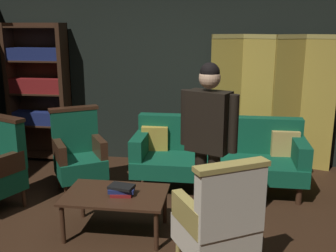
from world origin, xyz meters
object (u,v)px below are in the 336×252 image
(velvet_couch, at_px, (218,153))
(standing_figure, at_px, (208,134))
(folding_screen, at_px, (272,101))
(book_navy_cloth, at_px, (122,190))
(bookshelf, at_px, (39,91))
(book_black_cloth, at_px, (121,187))
(armchair_gilt_accent, at_px, (219,221))
(book_red_leather, at_px, (122,193))
(armchair_wing_right, at_px, (79,153))
(coffee_table, at_px, (116,198))

(velvet_couch, relative_size, standing_figure, 1.25)
(folding_screen, relative_size, book_navy_cloth, 7.68)
(bookshelf, distance_m, book_black_cloth, 2.80)
(bookshelf, height_order, book_navy_cloth, bookshelf)
(bookshelf, xyz_separation_m, armchair_gilt_accent, (2.74, -2.63, -0.57))
(velvet_couch, distance_m, book_red_leather, 1.62)
(folding_screen, distance_m, armchair_gilt_accent, 2.81)
(book_navy_cloth, bearing_deg, armchair_wing_right, 129.18)
(armchair_gilt_accent, bearing_deg, armchair_wing_right, 139.01)
(coffee_table, bearing_deg, book_red_leather, -14.82)
(armchair_wing_right, distance_m, book_red_leather, 1.25)
(coffee_table, height_order, armchair_gilt_accent, armchair_gilt_accent)
(folding_screen, xyz_separation_m, book_black_cloth, (-1.62, -2.14, -0.48))
(folding_screen, xyz_separation_m, armchair_gilt_accent, (-0.67, -2.69, -0.50))
(velvet_couch, relative_size, book_navy_cloth, 8.57)
(book_red_leather, bearing_deg, book_black_cloth, 0.00)
(velvet_couch, relative_size, armchair_wing_right, 2.04)
(bookshelf, bearing_deg, standing_figure, -36.64)
(bookshelf, distance_m, coffee_table, 2.78)
(folding_screen, xyz_separation_m, velvet_couch, (-0.71, -0.80, -0.53))
(coffee_table, distance_m, book_red_leather, 0.09)
(folding_screen, xyz_separation_m, standing_figure, (-0.80, -2.00, 0.04))
(bookshelf, relative_size, velvet_couch, 0.97)
(armchair_gilt_accent, height_order, book_navy_cloth, armchair_gilt_accent)
(coffee_table, bearing_deg, armchair_wing_right, 127.23)
(coffee_table, xyz_separation_m, book_black_cloth, (0.07, -0.02, 0.13))
(armchair_wing_right, height_order, book_red_leather, armchair_wing_right)
(coffee_table, distance_m, standing_figure, 1.11)
(bookshelf, distance_m, armchair_gilt_accent, 3.84)
(coffee_table, xyz_separation_m, standing_figure, (0.89, 0.12, 0.65))
(bookshelf, distance_m, book_navy_cloth, 2.81)
(book_red_leather, bearing_deg, coffee_table, 165.18)
(book_red_leather, bearing_deg, folding_screen, 52.83)
(armchair_wing_right, bearing_deg, coffee_table, -52.77)
(folding_screen, height_order, standing_figure, folding_screen)
(book_red_leather, bearing_deg, velvet_couch, 55.85)
(velvet_couch, height_order, armchair_gilt_accent, armchair_gilt_accent)
(armchair_gilt_accent, bearing_deg, book_red_leather, 150.25)
(book_black_cloth, bearing_deg, book_navy_cloth, 0.00)
(book_black_cloth, bearing_deg, standing_figure, 9.83)
(folding_screen, distance_m, velvet_couch, 1.20)
(armchair_gilt_accent, bearing_deg, book_black_cloth, 150.25)
(book_red_leather, height_order, book_black_cloth, book_black_cloth)
(folding_screen, bearing_deg, book_black_cloth, -127.17)
(coffee_table, relative_size, book_black_cloth, 4.24)
(book_red_leather, bearing_deg, standing_figure, 9.83)
(velvet_couch, height_order, book_black_cloth, velvet_couch)
(standing_figure, relative_size, book_black_cloth, 7.22)
(standing_figure, bearing_deg, book_black_cloth, -170.17)
(armchair_gilt_accent, distance_m, armchair_wing_right, 2.30)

